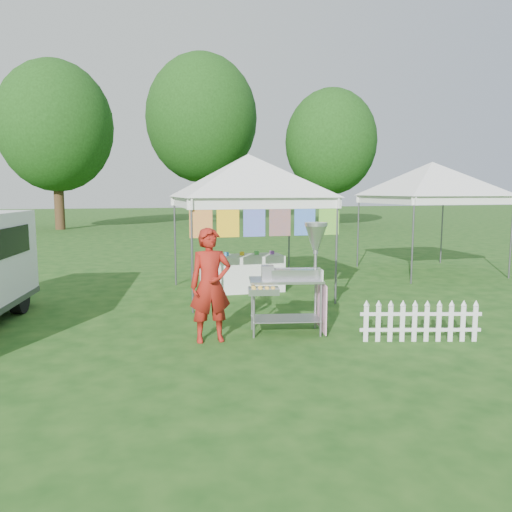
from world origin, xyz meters
name	(u,v)px	position (x,y,z in m)	size (l,w,h in m)	color
ground	(306,339)	(0.00, 0.00, 0.00)	(120.00, 120.00, 0.00)	#174313
canopy_main	(248,155)	(0.00, 3.49, 2.99)	(4.24, 4.24, 3.45)	#59595E
canopy_right	(432,162)	(5.50, 5.00, 2.99)	(4.24, 4.24, 3.45)	#59595E
tree_left	(55,127)	(-6.00, 24.00, 5.83)	(6.40, 6.40, 9.53)	#3A2515
tree_mid	(202,119)	(3.00, 28.00, 7.14)	(7.60, 7.60, 11.52)	#3A2515
tree_right	(331,142)	(10.00, 22.00, 5.18)	(5.60, 5.60, 8.42)	#3A2515
donut_cart	(298,269)	(-0.02, 0.34, 1.02)	(1.37, 0.85, 1.74)	gray
vendor	(210,285)	(-1.41, 0.27, 0.85)	(0.62, 0.41, 1.69)	maroon
picket_fence	(420,323)	(1.59, -0.57, 0.29)	(1.74, 0.49, 0.56)	silver
display_table	(242,273)	(-0.07, 3.78, 0.40)	(1.80, 0.70, 0.81)	white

